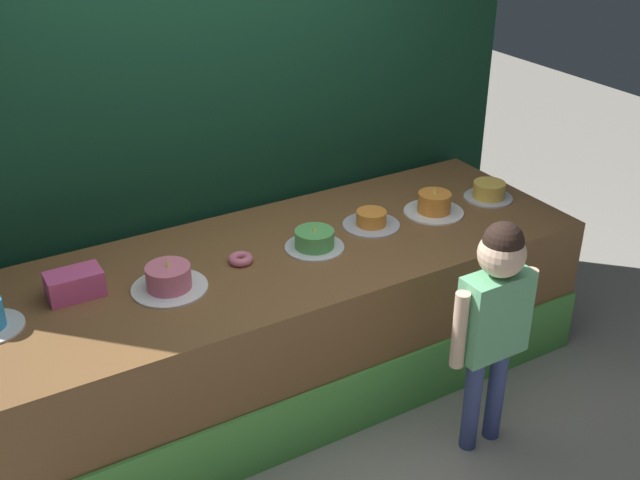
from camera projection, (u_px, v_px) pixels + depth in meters
ground_plane at (332, 440)px, 3.87m from camera, size 12.00×12.00×0.00m
stage_platform at (279, 321)px, 4.10m from camera, size 3.23×1.12×0.80m
curtain_backdrop at (215, 78)px, 4.07m from camera, size 3.78×0.08×3.10m
child_figure at (495, 308)px, 3.51m from camera, size 0.47×0.21×1.21m
pink_box at (75, 284)px, 3.54m from camera, size 0.25×0.15×0.12m
donut at (241, 259)px, 3.83m from camera, size 0.12×0.12×0.04m
cake_left at (169, 279)px, 3.60m from camera, size 0.36×0.36×0.18m
cake_center_left at (314, 240)px, 3.95m from camera, size 0.31×0.31×0.13m
cake_center_right at (371, 220)px, 4.18m from camera, size 0.31×0.31×0.09m
cake_right at (434, 204)px, 4.32m from camera, size 0.34×0.34×0.16m
cake_far_right at (489, 191)px, 4.49m from camera, size 0.28×0.28×0.10m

